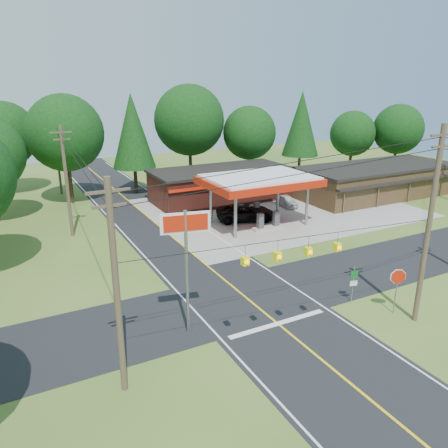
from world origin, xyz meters
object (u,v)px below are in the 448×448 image
gas_canopy (259,182)px  big_stop_sign (186,243)px  octagonal_stop_sign (398,280)px  suv_car (246,213)px  sedan_car (287,201)px

gas_canopy → big_stop_sign: (-14.00, -15.01, 1.14)m
octagonal_stop_sign → big_stop_sign: bearing=162.2°
suv_car → big_stop_sign: big_stop_sign is taller
sedan_car → octagonal_stop_sign: size_ratio=1.20×
gas_canopy → octagonal_stop_sign: gas_canopy is taller
suv_car → sedan_car: suv_car is taller
sedan_car → big_stop_sign: 28.25m
gas_canopy → octagonal_stop_sign: 19.07m
suv_car → sedan_car: (6.84, 2.50, -0.23)m
gas_canopy → sedan_car: size_ratio=2.97×
octagonal_stop_sign → sedan_car: bearing=70.0°
sedan_car → big_stop_sign: big_stop_sign is taller
suv_car → sedan_car: 7.28m
gas_canopy → octagonal_stop_sign: size_ratio=3.58×
octagonal_stop_sign → gas_canopy: bearing=83.9°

